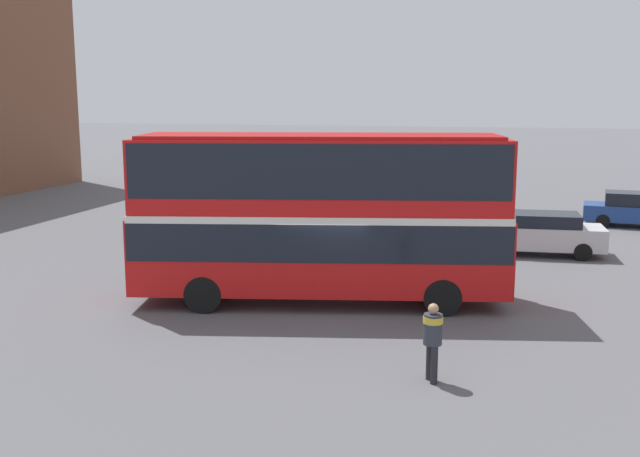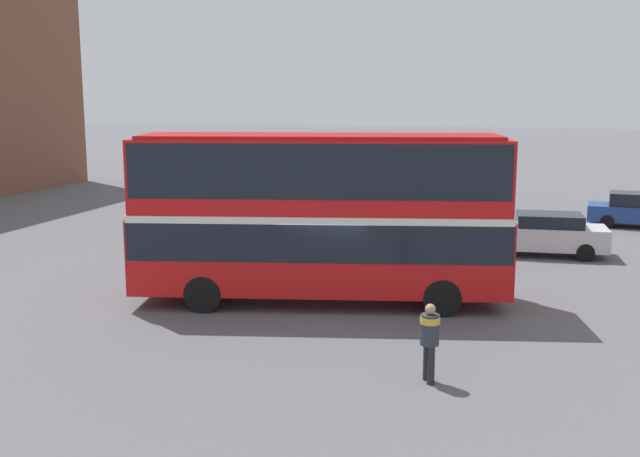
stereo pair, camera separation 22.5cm
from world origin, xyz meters
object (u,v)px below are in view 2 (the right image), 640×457
at_px(double_decker_bus, 320,208).
at_px(pedestrian_foreground, 430,334).
at_px(parked_car_kerb_far, 640,210).
at_px(parked_car_kerb_near, 202,215).
at_px(parked_car_side_street, 545,234).

xyz_separation_m(double_decker_bus, pedestrian_foreground, (3.79, -5.20, -1.71)).
relative_size(pedestrian_foreground, parked_car_kerb_far, 0.36).
bearing_deg(pedestrian_foreground, parked_car_kerb_far, -135.41).
height_order(double_decker_bus, parked_car_kerb_near, double_decker_bus).
height_order(parked_car_kerb_near, parked_car_kerb_far, parked_car_kerb_far).
bearing_deg(pedestrian_foreground, parked_car_kerb_near, -78.92).
xyz_separation_m(double_decker_bus, parked_car_side_street, (6.29, 8.45, -1.94)).
bearing_deg(parked_car_kerb_far, parked_car_side_street, -114.77).
bearing_deg(parked_car_kerb_far, double_decker_bus, -118.45).
relative_size(parked_car_kerb_near, parked_car_kerb_far, 1.02).
height_order(pedestrian_foreground, parked_car_kerb_near, pedestrian_foreground).
height_order(pedestrian_foreground, parked_car_kerb_far, pedestrian_foreground).
relative_size(double_decker_bus, parked_car_kerb_near, 2.28).
xyz_separation_m(parked_car_kerb_near, parked_car_side_street, (14.17, -0.90, 0.05)).
bearing_deg(parked_car_kerb_near, double_decker_bus, -53.62).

